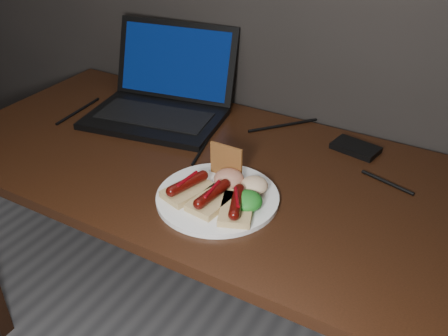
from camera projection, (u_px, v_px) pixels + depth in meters
desk at (199, 187)px, 1.36m from camera, size 1.40×0.70×0.75m
laptop at (162, 97)px, 1.52m from camera, size 0.45×0.41×0.25m
hard_drive at (356, 148)px, 1.35m from camera, size 0.13×0.09×0.02m
desk_cables at (221, 136)px, 1.41m from camera, size 1.02×0.41×0.01m
plate at (218, 197)px, 1.16m from camera, size 0.32×0.32×0.01m
bread_sausage_left at (188, 187)px, 1.15m from camera, size 0.10×0.13×0.04m
bread_sausage_center at (212, 198)px, 1.11m from camera, size 0.08×0.12×0.04m
bread_sausage_right at (237, 206)px, 1.09m from camera, size 0.11×0.13×0.04m
crispbread at (226, 161)px, 1.20m from camera, size 0.09×0.01×0.08m
salad_greens at (247, 201)px, 1.10m from camera, size 0.07×0.07×0.04m
salsa_mound at (229, 179)px, 1.18m from camera, size 0.07×0.07×0.04m
coleslaw_mound at (254, 185)px, 1.16m from camera, size 0.06×0.06×0.04m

